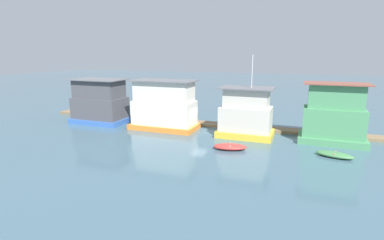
{
  "coord_description": "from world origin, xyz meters",
  "views": [
    {
      "loc": [
        11.08,
        -30.2,
        8.38
      ],
      "look_at": [
        0.0,
        -1.0,
        1.4
      ],
      "focal_mm": 28.0,
      "sensor_mm": 36.0,
      "label": 1
    }
  ],
  "objects_px": {
    "houseboat_blue": "(100,102)",
    "houseboat_orange": "(164,106)",
    "houseboat_green": "(334,117)",
    "dinghy_green": "(335,155)",
    "dinghy_red": "(230,147)",
    "houseboat_yellow": "(246,115)"
  },
  "relations": [
    {
      "from": "houseboat_blue",
      "to": "houseboat_orange",
      "type": "distance_m",
      "value": 8.77
    },
    {
      "from": "houseboat_green",
      "to": "dinghy_green",
      "type": "bearing_deg",
      "value": -90.26
    },
    {
      "from": "houseboat_green",
      "to": "dinghy_green",
      "type": "height_order",
      "value": "houseboat_green"
    },
    {
      "from": "houseboat_blue",
      "to": "dinghy_red",
      "type": "bearing_deg",
      "value": -15.49
    },
    {
      "from": "dinghy_red",
      "to": "dinghy_green",
      "type": "relative_size",
      "value": 1.03
    },
    {
      "from": "houseboat_yellow",
      "to": "dinghy_red",
      "type": "xyz_separation_m",
      "value": [
        -0.41,
        -4.79,
        -2.0
      ]
    },
    {
      "from": "houseboat_blue",
      "to": "houseboat_green",
      "type": "relative_size",
      "value": 1.09
    },
    {
      "from": "houseboat_orange",
      "to": "houseboat_green",
      "type": "bearing_deg",
      "value": 2.36
    },
    {
      "from": "houseboat_blue",
      "to": "houseboat_orange",
      "type": "bearing_deg",
      "value": -0.31
    },
    {
      "from": "houseboat_orange",
      "to": "dinghy_green",
      "type": "bearing_deg",
      "value": -12.2
    },
    {
      "from": "houseboat_orange",
      "to": "houseboat_green",
      "type": "relative_size",
      "value": 1.24
    },
    {
      "from": "houseboat_orange",
      "to": "dinghy_red",
      "type": "xyz_separation_m",
      "value": [
        8.8,
        -4.82,
        -2.29
      ]
    },
    {
      "from": "houseboat_yellow",
      "to": "dinghy_green",
      "type": "bearing_deg",
      "value": -24.56
    },
    {
      "from": "houseboat_green",
      "to": "houseboat_orange",
      "type": "bearing_deg",
      "value": -177.64
    },
    {
      "from": "houseboat_yellow",
      "to": "dinghy_green",
      "type": "xyz_separation_m",
      "value": [
        8.13,
        -3.72,
        -2.04
      ]
    },
    {
      "from": "houseboat_blue",
      "to": "houseboat_green",
      "type": "bearing_deg",
      "value": 1.47
    },
    {
      "from": "houseboat_blue",
      "to": "dinghy_red",
      "type": "relative_size",
      "value": 2.06
    },
    {
      "from": "houseboat_blue",
      "to": "dinghy_red",
      "type": "xyz_separation_m",
      "value": [
        17.56,
        -4.87,
        -2.23
      ]
    },
    {
      "from": "dinghy_green",
      "to": "houseboat_yellow",
      "type": "bearing_deg",
      "value": 155.44
    },
    {
      "from": "houseboat_yellow",
      "to": "dinghy_green",
      "type": "height_order",
      "value": "houseboat_yellow"
    },
    {
      "from": "dinghy_red",
      "to": "houseboat_blue",
      "type": "bearing_deg",
      "value": 164.51
    },
    {
      "from": "houseboat_green",
      "to": "dinghy_red",
      "type": "bearing_deg",
      "value": -147.12
    }
  ]
}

